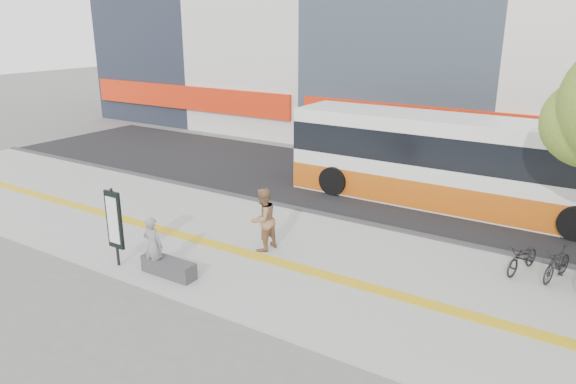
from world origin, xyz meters
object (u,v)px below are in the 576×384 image
Objects in this scene: signboard at (114,221)px; pedestrian_tan at (263,219)px; bench at (169,267)px; bus at (454,165)px; seated_woman at (153,246)px.

pedestrian_tan is at bearing 47.82° from signboard.
bench is at bearing -14.81° from pedestrian_tan.
pedestrian_tan is (-3.40, -7.00, -0.54)m from bus.
seated_woman is (-4.93, -9.81, -0.69)m from bus.
signboard reaches higher than bench.
signboard is at bearing -169.19° from bench.
bench is 3.01m from pedestrian_tan.
bench is at bearing -115.02° from bus.
seated_woman is (1.20, 0.19, -0.50)m from signboard.
bus reaches higher than signboard.
signboard is 11.73m from bus.
seated_woman is at bearing -164.46° from bench.
seated_woman is (-0.40, -0.11, 0.56)m from bench.
bench is 0.73× the size of signboard.
pedestrian_tan reaches higher than bench.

